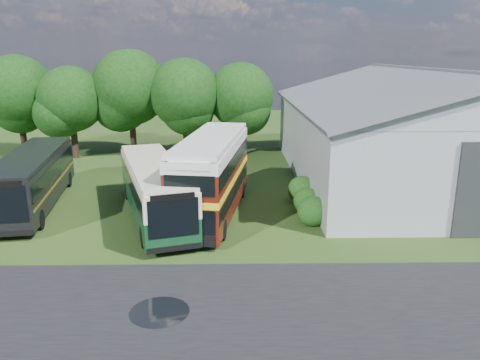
{
  "coord_description": "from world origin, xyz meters",
  "views": [
    {
      "loc": [
        1.19,
        -18.29,
        9.16
      ],
      "look_at": [
        1.64,
        8.0,
        2.03
      ],
      "focal_mm": 35.0,
      "sensor_mm": 36.0,
      "label": 1
    }
  ],
  "objects_px": {
    "storage_shed": "(418,123)",
    "bus_dark_single": "(33,179)",
    "bus_green_single": "(155,189)",
    "bus_maroon_double": "(212,176)"
  },
  "relations": [
    {
      "from": "storage_shed",
      "to": "bus_dark_single",
      "type": "bearing_deg",
      "value": -166.04
    },
    {
      "from": "bus_green_single",
      "to": "bus_dark_single",
      "type": "bearing_deg",
      "value": 146.63
    },
    {
      "from": "storage_shed",
      "to": "bus_maroon_double",
      "type": "relative_size",
      "value": 2.22
    },
    {
      "from": "bus_dark_single",
      "to": "storage_shed",
      "type": "bearing_deg",
      "value": 5.21
    },
    {
      "from": "storage_shed",
      "to": "bus_dark_single",
      "type": "height_order",
      "value": "storage_shed"
    },
    {
      "from": "bus_green_single",
      "to": "bus_maroon_double",
      "type": "distance_m",
      "value": 3.34
    },
    {
      "from": "storage_shed",
      "to": "bus_maroon_double",
      "type": "height_order",
      "value": "storage_shed"
    },
    {
      "from": "bus_maroon_double",
      "to": "bus_dark_single",
      "type": "bearing_deg",
      "value": 179.32
    },
    {
      "from": "storage_shed",
      "to": "bus_maroon_double",
      "type": "xyz_separation_m",
      "value": [
        -14.97,
        -8.29,
        -1.83
      ]
    },
    {
      "from": "storage_shed",
      "to": "bus_maroon_double",
      "type": "bearing_deg",
      "value": -151.04
    }
  ]
}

